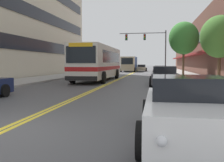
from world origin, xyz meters
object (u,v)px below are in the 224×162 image
at_px(city_bus, 99,62).
at_px(car_champagne_parked_left_mid, 101,70).
at_px(street_tree_right_far, 184,38).
at_px(fire_hydrant, 207,86).
at_px(car_slate_blue_parked_right_mid, 162,72).
at_px(street_tree_right_mid, 220,37).
at_px(car_white_parked_right_foreground, 189,110).
at_px(car_red_parked_right_far, 160,71).
at_px(car_dark_grey_parked_right_end, 164,76).
at_px(box_truck, 129,64).
at_px(traffic_signal_mast, 149,43).
at_px(car_beige_moving_lead, 142,68).

bearing_deg(city_bus, car_champagne_parked_left_mid, 101.45).
distance_m(street_tree_right_far, fire_hydrant, 20.02).
xyz_separation_m(car_slate_blue_parked_right_mid, street_tree_right_mid, (3.83, -8.30, 2.92)).
distance_m(car_white_parked_right_foreground, car_red_parked_right_far, 29.55).
bearing_deg(car_dark_grey_parked_right_end, box_truck, 100.77).
bearing_deg(car_dark_grey_parked_right_end, car_champagne_parked_left_mid, 115.89).
distance_m(car_red_parked_right_far, box_truck, 14.57).
bearing_deg(city_bus, car_slate_blue_parked_right_mid, 35.41).
xyz_separation_m(car_red_parked_right_far, box_truck, (-5.64, 13.40, 0.93)).
distance_m(car_champagne_parked_left_mid, fire_hydrant, 27.30).
bearing_deg(city_bus, box_truck, 89.17).
distance_m(box_truck, traffic_signal_mast, 10.93).
relative_size(city_bus, car_red_parked_right_far, 2.77).
relative_size(street_tree_right_mid, street_tree_right_far, 0.77).
height_order(city_bus, fire_hydrant, city_bus).
xyz_separation_m(box_truck, traffic_signal_mast, (4.05, -9.64, 3.19)).
bearing_deg(street_tree_right_far, fire_hydrant, -93.14).
distance_m(car_slate_blue_parked_right_mid, fire_hydrant, 16.04).
bearing_deg(car_dark_grey_parked_right_end, fire_hydrant, -77.53).
distance_m(car_red_parked_right_far, traffic_signal_mast, 5.80).
relative_size(car_white_parked_right_foreground, fire_hydrant, 4.44).
relative_size(car_white_parked_right_foreground, box_truck, 0.54).
relative_size(car_champagne_parked_left_mid, car_red_parked_right_far, 1.00).
distance_m(street_tree_right_mid, street_tree_right_far, 12.04).
height_order(city_bus, car_red_parked_right_far, city_bus).
relative_size(car_champagne_parked_left_mid, car_beige_moving_lead, 0.91).
relative_size(car_red_parked_right_far, car_dark_grey_parked_right_end, 0.86).
xyz_separation_m(car_slate_blue_parked_right_mid, fire_hydrant, (1.51, -15.97, 0.01)).
height_order(car_dark_grey_parked_right_end, street_tree_right_far, street_tree_right_far).
bearing_deg(street_tree_right_far, car_dark_grey_parked_right_end, -102.29).
bearing_deg(car_beige_moving_lead, car_white_parked_right_foreground, -85.71).
distance_m(car_beige_moving_lead, traffic_signal_mast, 12.93).
height_order(car_red_parked_right_far, car_dark_grey_parked_right_end, car_dark_grey_parked_right_end).
relative_size(street_tree_right_mid, fire_hydrant, 5.24).
bearing_deg(car_white_parked_right_foreground, street_tree_right_mid, 74.35).
height_order(box_truck, street_tree_right_far, street_tree_right_far).
xyz_separation_m(city_bus, car_red_parked_right_far, (6.01, 11.72, -1.18)).
distance_m(car_dark_grey_parked_right_end, street_tree_right_far, 13.22).
height_order(car_dark_grey_parked_right_end, traffic_signal_mast, traffic_signal_mast).
height_order(car_slate_blue_parked_right_mid, street_tree_right_mid, street_tree_right_mid).
bearing_deg(fire_hydrant, car_red_parked_right_far, 93.86).
bearing_deg(street_tree_right_far, city_bus, -137.48).
distance_m(car_beige_moving_lead, street_tree_right_mid, 32.56).
relative_size(car_white_parked_right_foreground, car_beige_moving_lead, 0.91).
bearing_deg(car_slate_blue_parked_right_mid, city_bus, -144.59).
bearing_deg(car_dark_grey_parked_right_end, traffic_signal_mast, 94.51).
relative_size(box_truck, fire_hydrant, 8.24).
height_order(car_champagne_parked_left_mid, fire_hydrant, car_champagne_parked_left_mid).
distance_m(car_red_parked_right_far, street_tree_right_far, 6.12).
distance_m(car_champagne_parked_left_mid, car_white_parked_right_foreground, 32.66).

